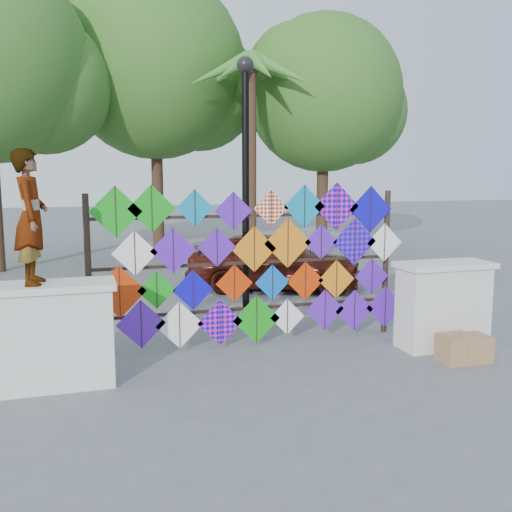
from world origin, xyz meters
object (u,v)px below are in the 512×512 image
(kite_rack, at_px, (256,265))
(lamppost, at_px, (246,166))
(sedan, at_px, (274,260))
(vendor_woman, at_px, (31,217))

(kite_rack, bearing_deg, lamppost, 80.79)
(sedan, distance_m, lamppost, 3.60)
(kite_rack, height_order, sedan, kite_rack)
(kite_rack, bearing_deg, sedan, 67.33)
(lamppost, bearing_deg, vendor_woman, -145.66)
(vendor_woman, relative_size, lamppost, 0.35)
(kite_rack, xyz_separation_m, vendor_woman, (-3.01, -0.93, 0.84))
(sedan, relative_size, lamppost, 0.86)
(kite_rack, xyz_separation_m, sedan, (1.62, 3.88, -0.57))
(vendor_woman, bearing_deg, sedan, -41.09)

